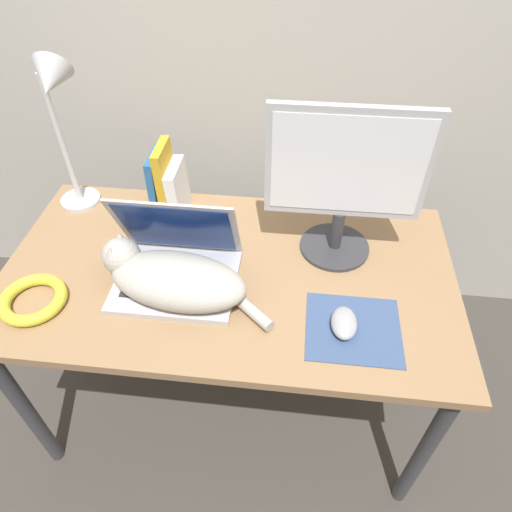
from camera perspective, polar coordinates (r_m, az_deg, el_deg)
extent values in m
plane|color=#3D3833|center=(1.77, -4.44, -27.01)|extent=(12.00, 12.00, 0.00)
cube|color=#93704C|center=(1.34, -3.52, -2.16)|extent=(1.31, 0.71, 0.03)
cylinder|color=#38383D|center=(1.66, -26.91, -16.61)|extent=(0.04, 0.04, 0.69)
cylinder|color=#38383D|center=(1.51, 20.22, -22.00)|extent=(0.04, 0.04, 0.69)
cylinder|color=#38383D|center=(1.96, -19.32, -1.44)|extent=(0.04, 0.04, 0.69)
cylinder|color=#38383D|center=(1.85, 17.51, -4.46)|extent=(0.04, 0.04, 0.69)
cube|color=#B7B7BC|center=(1.30, -9.91, -3.08)|extent=(0.34, 0.27, 0.02)
cube|color=#28282D|center=(1.29, -10.10, -3.20)|extent=(0.28, 0.14, 0.00)
cube|color=#B7B7BC|center=(1.27, -9.79, 3.56)|extent=(0.34, 0.12, 0.25)
cube|color=navy|center=(1.27, -9.83, 3.37)|extent=(0.30, 0.10, 0.22)
ellipsoid|color=#B2ADA3|center=(1.23, -9.71, -3.08)|extent=(0.39, 0.23, 0.12)
sphere|color=#B2ADA3|center=(1.29, -16.47, 0.01)|extent=(0.11, 0.11, 0.11)
cone|color=#B2ADA3|center=(1.29, -16.61, 2.21)|extent=(0.04, 0.04, 0.03)
cone|color=#B2ADA3|center=(1.25, -17.74, 0.48)|extent=(0.04, 0.04, 0.03)
cylinder|color=#B2ADA3|center=(1.20, -0.52, -6.88)|extent=(0.13, 0.12, 0.03)
cylinder|color=#333338|center=(1.41, 9.76, 1.16)|extent=(0.21, 0.21, 0.01)
cylinder|color=#333338|center=(1.36, 10.10, 3.28)|extent=(0.04, 0.04, 0.13)
cube|color=#B2B2B7|center=(1.23, 11.39, 11.18)|extent=(0.43, 0.03, 0.32)
cube|color=white|center=(1.22, 11.40, 10.87)|extent=(0.40, 0.01, 0.28)
cube|color=#384C75|center=(1.21, 12.05, -8.87)|extent=(0.24, 0.22, 0.00)
ellipsoid|color=#99999E|center=(1.19, 10.95, -8.21)|extent=(0.07, 0.11, 0.04)
cube|color=#285B93|center=(1.49, -12.21, 8.70)|extent=(0.03, 0.13, 0.22)
cube|color=gold|center=(1.48, -11.18, 9.12)|extent=(0.03, 0.13, 0.25)
cube|color=white|center=(1.49, -9.73, 7.99)|extent=(0.04, 0.14, 0.18)
cylinder|color=silver|center=(1.68, -21.06, 6.58)|extent=(0.13, 0.13, 0.01)
cylinder|color=silver|center=(1.57, -23.13, 12.97)|extent=(0.02, 0.02, 0.43)
cone|color=silver|center=(1.42, -24.40, 19.46)|extent=(0.11, 0.13, 0.14)
torus|color=gold|center=(1.37, -26.12, -4.88)|extent=(0.18, 0.18, 0.03)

